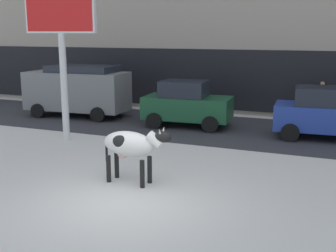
# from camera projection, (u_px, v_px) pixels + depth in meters

# --- Properties ---
(ground_plane) EXTENTS (120.00, 120.00, 0.00)m
(ground_plane) POSITION_uv_depth(u_px,v_px,m) (123.00, 202.00, 9.81)
(ground_plane) COLOR silver
(road_strip) EXTENTS (60.00, 5.60, 0.01)m
(road_strip) POSITION_uv_depth(u_px,v_px,m) (222.00, 129.00, 17.22)
(road_strip) COLOR #333338
(road_strip) RESTS_ON ground
(cow_holstein) EXTENTS (1.91, 0.67, 1.54)m
(cow_holstein) POSITION_uv_depth(u_px,v_px,m) (130.00, 145.00, 10.85)
(cow_holstein) COLOR silver
(cow_holstein) RESTS_ON ground
(billboard) EXTENTS (2.52, 0.60, 5.56)m
(billboard) POSITION_uv_depth(u_px,v_px,m) (60.00, 16.00, 14.66)
(billboard) COLOR silver
(billboard) RESTS_ON ground
(car_grey_van) EXTENTS (4.73, 2.39, 2.32)m
(car_grey_van) POSITION_uv_depth(u_px,v_px,m) (78.00, 89.00, 19.70)
(car_grey_van) COLOR slate
(car_grey_van) RESTS_ON ground
(car_darkgreen_hatchback) EXTENTS (3.62, 2.14, 1.86)m
(car_darkgreen_hatchback) POSITION_uv_depth(u_px,v_px,m) (187.00, 104.00, 17.59)
(car_darkgreen_hatchback) COLOR #194C2D
(car_darkgreen_hatchback) RESTS_ON ground
(car_blue_hatchback) EXTENTS (3.62, 2.14, 1.86)m
(car_blue_hatchback) POSITION_uv_depth(u_px,v_px,m) (324.00, 113.00, 15.53)
(car_blue_hatchback) COLOR #233D9E
(car_blue_hatchback) RESTS_ON ground
(pedestrian_near_billboard) EXTENTS (0.36, 0.24, 1.73)m
(pedestrian_near_billboard) POSITION_uv_depth(u_px,v_px,m) (321.00, 101.00, 18.52)
(pedestrian_near_billboard) COLOR #282833
(pedestrian_near_billboard) RESTS_ON ground
(pedestrian_by_cars) EXTENTS (0.36, 0.24, 1.73)m
(pedestrian_by_cars) POSITION_uv_depth(u_px,v_px,m) (100.00, 89.00, 22.63)
(pedestrian_by_cars) COLOR #282833
(pedestrian_by_cars) RESTS_ON ground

